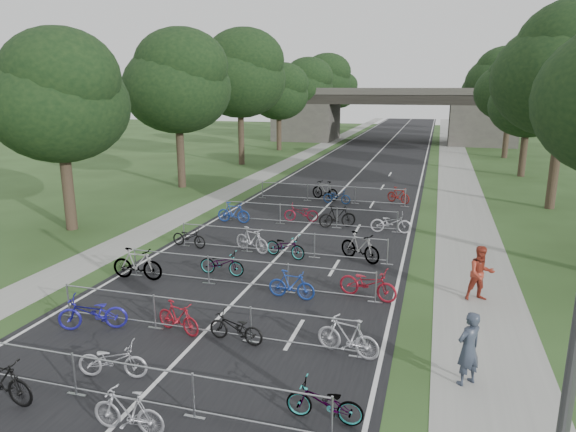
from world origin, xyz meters
name	(u,v)px	position (x,y,z in m)	size (l,w,h in m)	color
road	(376,156)	(0.00, 50.00, 0.01)	(11.00, 140.00, 0.01)	black
sidewalk_right	(454,158)	(8.00, 50.00, 0.01)	(3.00, 140.00, 0.01)	gray
sidewalk_left	(308,153)	(-7.50, 50.00, 0.01)	(2.00, 140.00, 0.01)	gray
lane_markings	(376,156)	(0.00, 50.00, 0.00)	(0.12, 140.00, 0.00)	silver
overpass_bridge	(391,115)	(0.00, 65.00, 3.53)	(31.00, 8.00, 7.05)	#43403C
tree_left_0	(59,100)	(-11.39, 15.93, 6.49)	(6.72, 6.72, 10.25)	#33261C
tree_left_1	(178,84)	(-11.39, 27.93, 7.30)	(7.56, 7.56, 11.53)	#33261C
tree_right_1	(569,72)	(13.11, 27.93, 7.90)	(8.18, 8.18, 12.47)	#33261C
tree_left_2	(241,76)	(-11.39, 39.93, 8.12)	(8.40, 8.40, 12.81)	#33261C
tree_right_2	(531,102)	(13.11, 39.93, 5.95)	(6.16, 6.16, 9.39)	#33261C
tree_left_3	(280,93)	(-11.39, 51.93, 6.49)	(6.72, 6.72, 10.25)	#33261C
tree_right_3	(512,89)	(13.11, 51.93, 6.92)	(7.17, 7.17, 10.93)	#33261C
tree_left_4	(306,86)	(-11.39, 63.93, 7.30)	(7.56, 7.56, 11.53)	#33261C
tree_right_4	(501,81)	(13.11, 63.93, 7.90)	(8.18, 8.18, 12.47)	#33261C
tree_left_5	(325,81)	(-11.39, 75.93, 8.12)	(8.40, 8.40, 12.81)	#33261C
tree_right_5	(490,96)	(13.11, 75.93, 5.95)	(6.16, 6.16, 9.39)	#33261C
tree_left_6	(339,91)	(-11.39, 87.93, 6.49)	(6.72, 6.72, 10.25)	#33261C
tree_right_6	(484,89)	(13.11, 87.93, 6.92)	(7.17, 7.17, 10.93)	#33261C
barrier_row_1	(132,385)	(0.00, 3.60, 0.55)	(9.70, 0.08, 1.10)	#95989D
barrier_row_2	(201,318)	(0.00, 7.20, 0.55)	(9.70, 0.08, 1.10)	#95989D
barrier_row_3	(247,274)	(0.00, 11.00, 0.55)	(9.70, 0.08, 1.10)	#95989D
barrier_row_4	(280,243)	(0.00, 15.00, 0.55)	(9.70, 0.08, 1.10)	#95989D
barrier_row_5	(308,216)	(0.00, 20.00, 0.55)	(9.70, 0.08, 1.10)	#95989D
barrier_row_6	(331,194)	(0.00, 26.00, 0.55)	(9.70, 0.08, 1.10)	#95989D
bike_4	(0,381)	(-2.97, 2.86, 0.55)	(0.52, 1.85, 1.11)	black
bike_5	(113,360)	(-1.15, 4.53, 0.47)	(0.62, 1.78, 0.93)	#AEAEB6
bike_6	(128,412)	(0.45, 2.76, 0.50)	(0.47, 1.67, 1.00)	#A5A5AD
bike_7	(324,403)	(4.30, 4.28, 0.45)	(0.60, 1.72, 0.90)	#95989D
bike_8	(92,313)	(-3.28, 6.63, 0.53)	(0.71, 2.03, 1.07)	#201C9A
bike_9	(178,318)	(-0.73, 7.15, 0.49)	(0.46, 1.62, 0.97)	maroon
bike_10	(236,328)	(1.12, 7.07, 0.45)	(0.59, 1.70, 0.89)	black
bike_11	(348,337)	(4.30, 7.25, 0.54)	(0.51, 1.81, 1.09)	#B7B7C0
bike_12	(137,264)	(-4.30, 10.67, 0.61)	(0.57, 2.03, 1.22)	#95989D
bike_13	(222,263)	(-1.42, 11.98, 0.48)	(0.63, 1.82, 0.96)	#95989D
bike_14	(292,285)	(1.79, 10.53, 0.50)	(0.47, 1.67, 1.01)	#1B3A94
bike_15	(368,284)	(4.30, 11.27, 0.55)	(0.73, 2.09, 1.10)	maroon
bike_16	(189,237)	(-4.30, 14.91, 0.46)	(0.62, 1.77, 0.93)	black
bike_17	(252,240)	(-1.30, 15.01, 0.56)	(0.52, 1.86, 1.12)	#B5B6BE
bike_18	(285,246)	(0.33, 14.69, 0.50)	(0.67, 1.91, 1.01)	#95989D
bike_19	(360,247)	(3.45, 15.15, 0.61)	(0.57, 2.03, 1.22)	#95989D
bike_20	(234,213)	(-4.00, 19.53, 0.55)	(0.52, 1.85, 1.11)	#1B3B94
bike_21	(301,213)	(-0.57, 20.76, 0.49)	(0.65, 1.87, 0.98)	maroon
bike_22	(337,217)	(1.53, 20.13, 0.58)	(0.55, 1.94, 1.17)	black
bike_23	(391,223)	(4.30, 19.85, 0.53)	(0.70, 2.01, 1.05)	silver
bike_25	(325,190)	(-0.52, 26.60, 0.62)	(0.58, 2.06, 1.24)	#95989D
bike_26	(337,196)	(0.44, 25.68, 0.46)	(0.61, 1.75, 0.92)	navy
bike_27	(398,195)	(4.12, 26.94, 0.50)	(0.47, 1.66, 1.00)	maroon
pedestrian_a	(468,349)	(7.32, 6.68, 0.94)	(0.69, 0.45, 1.89)	#2E3646
pedestrian_b	(481,274)	(7.97, 12.20, 0.96)	(0.93, 0.72, 1.91)	maroon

